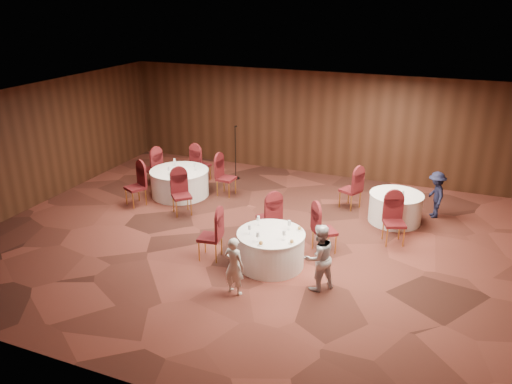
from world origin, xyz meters
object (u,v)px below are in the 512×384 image
at_px(table_right, 395,208).
at_px(man_c, 436,195).
at_px(woman_a, 234,266).
at_px(mic_stand, 236,163).
at_px(woman_b, 319,257).
at_px(table_main, 271,249).
at_px(table_left, 180,182).

bearing_deg(table_right, man_c, 37.12).
bearing_deg(woman_a, mic_stand, -54.11).
xyz_separation_m(table_right, woman_a, (-2.40, -4.46, 0.21)).
bearing_deg(woman_a, woman_b, -139.87).
bearing_deg(table_main, man_c, 52.00).
xyz_separation_m(mic_stand, woman_b, (4.01, -5.05, 0.18)).
xyz_separation_m(table_left, man_c, (6.78, 1.13, 0.23)).
height_order(mic_stand, woman_b, mic_stand).
xyz_separation_m(table_main, mic_stand, (-2.85, 4.55, 0.12)).
relative_size(woman_b, man_c, 1.11).
bearing_deg(woman_b, table_right, -152.94).
xyz_separation_m(table_right, woman_b, (-0.97, -3.69, 0.30)).
distance_m(table_left, man_c, 6.88).
distance_m(woman_a, man_c, 6.09).
bearing_deg(mic_stand, table_left, -116.66).
height_order(table_main, man_c, man_c).
bearing_deg(man_c, table_right, -71.76).
bearing_deg(mic_stand, table_right, -15.29).
relative_size(table_right, woman_a, 1.12).
xyz_separation_m(table_left, woman_a, (3.50, -4.00, 0.21)).
height_order(table_main, table_right, same).
bearing_deg(woman_b, mic_stand, -99.80).
bearing_deg(mic_stand, table_main, -57.97).
bearing_deg(table_main, table_left, 144.00).
bearing_deg(mic_stand, woman_a, -66.07).
relative_size(table_left, table_right, 1.25).
height_order(table_right, mic_stand, mic_stand).
height_order(table_left, man_c, man_c).
height_order(table_left, woman_b, woman_b).
height_order(table_right, woman_a, woman_a).
height_order(table_left, mic_stand, mic_stand).
bearing_deg(man_c, table_left, -99.41).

